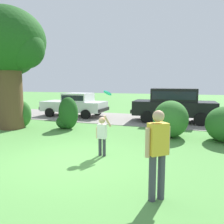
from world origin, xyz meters
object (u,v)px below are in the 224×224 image
Objects in this scene: frisbee at (108,93)px; oak_tree_large at (10,47)px; parked_sedan at (75,104)px; parked_suv at (174,103)px; adult_onlooker at (158,150)px; child_thrower at (102,133)px.

oak_tree_large is at bearing 161.72° from frisbee.
parked_sedan is at bearing 126.86° from frisbee.
frisbee reaches higher than parked_suv.
oak_tree_large is 9.55m from adult_onlooker.
oak_tree_large reaches higher than child_thrower.
parked_sedan is 14.12× the size of frisbee.
parked_sedan reaches higher than child_thrower.
adult_onlooker is (7.82, -4.63, -2.94)m from oak_tree_large.
parked_suv is at bearing 77.67° from child_thrower.
frisbee is at bearing -104.20° from parked_suv.
parked_suv is at bearing 92.87° from adult_onlooker.
child_thrower is 2.88m from adult_onlooker.
frisbee is 3.54m from adult_onlooker.
child_thrower is (-1.53, -7.00, -0.36)m from parked_suv.
frisbee is (5.76, -1.90, -2.02)m from oak_tree_large.
parked_sedan is at bearing 124.59° from child_thrower.
child_thrower is 0.74× the size of adult_onlooker.
frisbee is at bearing -18.28° from oak_tree_large.
oak_tree_large is 5.52m from parked_sedan.
frisbee is (4.78, -6.38, 1.06)m from parked_sedan.
child_thrower is (4.86, -7.04, -0.13)m from parked_sedan.
parked_suv is 15.23× the size of frisbee.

